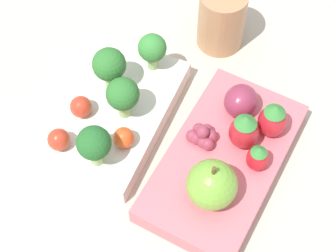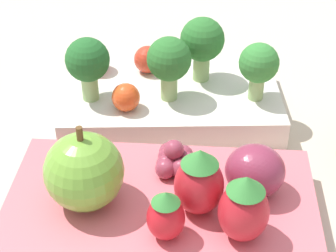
{
  "view_description": "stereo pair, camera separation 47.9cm",
  "coord_description": "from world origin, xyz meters",
  "px_view_note": "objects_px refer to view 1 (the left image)",
  "views": [
    {
      "loc": [
        -0.3,
        -0.18,
        0.59
      ],
      "look_at": [
        -0.0,
        -0.0,
        0.04
      ],
      "focal_mm": 60.0,
      "sensor_mm": 36.0,
      "label": 1
    },
    {
      "loc": [
        0.04,
        -0.36,
        0.31
      ],
      "look_at": [
        -0.0,
        -0.0,
        0.04
      ],
      "focal_mm": 60.0,
      "sensor_mm": 36.0,
      "label": 2
    }
  ],
  "objects_px": {
    "cherry_tomato_1": "(81,107)",
    "grape_cluster": "(202,136)",
    "cherry_tomato_2": "(59,140)",
    "bento_box_savoury": "(115,113)",
    "broccoli_floret_0": "(123,95)",
    "cherry_tomato_0": "(124,138)",
    "broccoli_floret_2": "(94,144)",
    "apple": "(212,185)",
    "drinking_cup": "(222,19)",
    "strawberry_0": "(273,120)",
    "strawberry_2": "(244,131)",
    "broccoli_floret_3": "(109,66)",
    "bento_box_fruit": "(224,161)",
    "plum": "(241,101)",
    "broccoli_floret_1": "(152,49)",
    "strawberry_1": "(258,158)"
  },
  "relations": [
    {
      "from": "strawberry_0",
      "to": "drinking_cup",
      "type": "distance_m",
      "value": 0.17
    },
    {
      "from": "bento_box_savoury",
      "to": "broccoli_floret_1",
      "type": "xyz_separation_m",
      "value": [
        0.08,
        -0.01,
        0.05
      ]
    },
    {
      "from": "strawberry_2",
      "to": "grape_cluster",
      "type": "bearing_deg",
      "value": 118.63
    },
    {
      "from": "bento_box_fruit",
      "to": "plum",
      "type": "xyz_separation_m",
      "value": [
        0.06,
        0.02,
        0.03
      ]
    },
    {
      "from": "broccoli_floret_0",
      "to": "broccoli_floret_3",
      "type": "distance_m",
      "value": 0.04
    },
    {
      "from": "bento_box_savoury",
      "to": "broccoli_floret_0",
      "type": "height_order",
      "value": "broccoli_floret_0"
    },
    {
      "from": "plum",
      "to": "grape_cluster",
      "type": "relative_size",
      "value": 1.21
    },
    {
      "from": "bento_box_savoury",
      "to": "apple",
      "type": "height_order",
      "value": "apple"
    },
    {
      "from": "cherry_tomato_2",
      "to": "apple",
      "type": "bearing_deg",
      "value": -78.7
    },
    {
      "from": "cherry_tomato_2",
      "to": "cherry_tomato_1",
      "type": "bearing_deg",
      "value": 6.33
    },
    {
      "from": "cherry_tomato_0",
      "to": "apple",
      "type": "distance_m",
      "value": 0.12
    },
    {
      "from": "plum",
      "to": "apple",
      "type": "bearing_deg",
      "value": -167.39
    },
    {
      "from": "broccoli_floret_0",
      "to": "strawberry_0",
      "type": "height_order",
      "value": "broccoli_floret_0"
    },
    {
      "from": "broccoli_floret_0",
      "to": "cherry_tomato_0",
      "type": "distance_m",
      "value": 0.05
    },
    {
      "from": "strawberry_2",
      "to": "grape_cluster",
      "type": "distance_m",
      "value": 0.05
    },
    {
      "from": "cherry_tomato_2",
      "to": "strawberry_0",
      "type": "bearing_deg",
      "value": -53.62
    },
    {
      "from": "broccoli_floret_2",
      "to": "grape_cluster",
      "type": "xyz_separation_m",
      "value": [
        0.09,
        -0.09,
        -0.03
      ]
    },
    {
      "from": "cherry_tomato_0",
      "to": "cherry_tomato_1",
      "type": "distance_m",
      "value": 0.07
    },
    {
      "from": "bento_box_fruit",
      "to": "broccoli_floret_1",
      "type": "xyz_separation_m",
      "value": [
        0.06,
        0.14,
        0.05
      ]
    },
    {
      "from": "bento_box_fruit",
      "to": "strawberry_2",
      "type": "xyz_separation_m",
      "value": [
        0.03,
        -0.01,
        0.04
      ]
    },
    {
      "from": "broccoli_floret_3",
      "to": "cherry_tomato_2",
      "type": "height_order",
      "value": "broccoli_floret_3"
    },
    {
      "from": "broccoli_floret_0",
      "to": "grape_cluster",
      "type": "distance_m",
      "value": 0.1
    },
    {
      "from": "strawberry_1",
      "to": "strawberry_0",
      "type": "bearing_deg",
      "value": 7.95
    },
    {
      "from": "broccoli_floret_0",
      "to": "broccoli_floret_2",
      "type": "bearing_deg",
      "value": -171.84
    },
    {
      "from": "strawberry_0",
      "to": "plum",
      "type": "distance_m",
      "value": 0.05
    },
    {
      "from": "broccoli_floret_1",
      "to": "drinking_cup",
      "type": "distance_m",
      "value": 0.11
    },
    {
      "from": "broccoli_floret_2",
      "to": "cherry_tomato_2",
      "type": "relative_size",
      "value": 2.28
    },
    {
      "from": "grape_cluster",
      "to": "broccoli_floret_2",
      "type": "bearing_deg",
      "value": 134.55
    },
    {
      "from": "cherry_tomato_1",
      "to": "apple",
      "type": "xyz_separation_m",
      "value": [
        -0.01,
        -0.18,
        0.01
      ]
    },
    {
      "from": "cherry_tomato_0",
      "to": "strawberry_2",
      "type": "height_order",
      "value": "strawberry_2"
    },
    {
      "from": "strawberry_0",
      "to": "cherry_tomato_0",
      "type": "bearing_deg",
      "value": 127.39
    },
    {
      "from": "apple",
      "to": "grape_cluster",
      "type": "bearing_deg",
      "value": 37.43
    },
    {
      "from": "bento_box_savoury",
      "to": "cherry_tomato_1",
      "type": "bearing_deg",
      "value": 133.71
    },
    {
      "from": "broccoli_floret_0",
      "to": "cherry_tomato_0",
      "type": "bearing_deg",
      "value": -146.61
    },
    {
      "from": "bento_box_fruit",
      "to": "plum",
      "type": "height_order",
      "value": "plum"
    },
    {
      "from": "broccoli_floret_3",
      "to": "grape_cluster",
      "type": "xyz_separation_m",
      "value": [
        -0.01,
        -0.13,
        -0.03
      ]
    },
    {
      "from": "cherry_tomato_1",
      "to": "grape_cluster",
      "type": "bearing_deg",
      "value": -73.17
    },
    {
      "from": "cherry_tomato_2",
      "to": "bento_box_savoury",
      "type": "bearing_deg",
      "value": -16.42
    },
    {
      "from": "strawberry_1",
      "to": "cherry_tomato_2",
      "type": "bearing_deg",
      "value": 115.1
    },
    {
      "from": "cherry_tomato_2",
      "to": "bento_box_fruit",
      "type": "bearing_deg",
      "value": -62.07
    },
    {
      "from": "grape_cluster",
      "to": "drinking_cup",
      "type": "relative_size",
      "value": 0.41
    },
    {
      "from": "broccoli_floret_3",
      "to": "drinking_cup",
      "type": "height_order",
      "value": "broccoli_floret_3"
    },
    {
      "from": "broccoli_floret_3",
      "to": "cherry_tomato_2",
      "type": "relative_size",
      "value": 2.39
    },
    {
      "from": "strawberry_0",
      "to": "drinking_cup",
      "type": "xyz_separation_m",
      "value": [
        0.11,
        0.13,
        -0.01
      ]
    },
    {
      "from": "bento_box_savoury",
      "to": "broccoli_floret_2",
      "type": "distance_m",
      "value": 0.09
    },
    {
      "from": "bento_box_fruit",
      "to": "grape_cluster",
      "type": "height_order",
      "value": "grape_cluster"
    },
    {
      "from": "broccoli_floret_0",
      "to": "broccoli_floret_2",
      "type": "distance_m",
      "value": 0.07
    },
    {
      "from": "bento_box_savoury",
      "to": "broccoli_floret_3",
      "type": "relative_size",
      "value": 3.45
    },
    {
      "from": "broccoli_floret_3",
      "to": "strawberry_2",
      "type": "height_order",
      "value": "broccoli_floret_3"
    },
    {
      "from": "strawberry_1",
      "to": "drinking_cup",
      "type": "relative_size",
      "value": 0.45
    }
  ]
}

